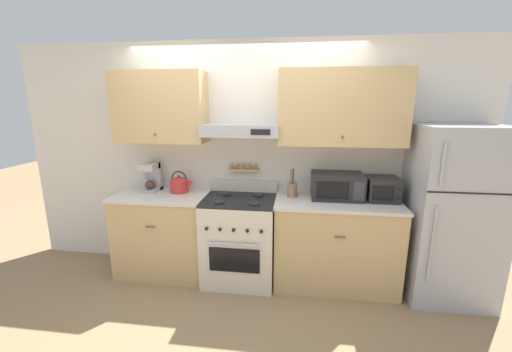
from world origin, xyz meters
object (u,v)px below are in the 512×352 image
utensil_crock (292,189)px  coffee_maker (152,176)px  stove_range (240,239)px  tea_kettle (179,184)px  microwave (337,186)px  refrigerator (452,214)px  toaster_oven (382,189)px

utensil_crock → coffee_maker: bearing=178.7°
stove_range → utensil_crock: utensil_crock is taller
tea_kettle → coffee_maker: bearing=174.1°
microwave → utensil_crock: utensil_crock is taller
tea_kettle → stove_range: bearing=-10.6°
tea_kettle → utensil_crock: utensil_crock is taller
microwave → tea_kettle: bearing=-179.4°
refrigerator → coffee_maker: size_ratio=5.35×
coffee_maker → microwave: bearing=-0.5°
stove_range → toaster_oven: (1.46, 0.13, 0.58)m
tea_kettle → toaster_oven: 2.16m
tea_kettle → microwave: (1.71, 0.02, 0.04)m
coffee_maker → toaster_oven: 2.50m
coffee_maker → microwave: size_ratio=0.61×
refrigerator → utensil_crock: 1.55m
tea_kettle → microwave: microwave is taller
tea_kettle → utensil_crock: 1.25m
stove_range → refrigerator: refrigerator is taller
microwave → utensil_crock: size_ratio=1.75×
microwave → utensil_crock: 0.47m
tea_kettle → coffee_maker: 0.35m
stove_range → tea_kettle: tea_kettle is taller
refrigerator → microwave: refrigerator is taller
refrigerator → coffee_maker: (-3.12, 0.18, 0.24)m
toaster_oven → stove_range: bearing=-174.9°
stove_range → toaster_oven: bearing=5.1°
microwave → utensil_crock: (-0.46, -0.02, -0.05)m
stove_range → toaster_oven: size_ratio=3.18×
coffee_maker → utensil_crock: bearing=-1.3°
refrigerator → coffee_maker: bearing=176.6°
stove_range → tea_kettle: size_ratio=4.10×
refrigerator → toaster_oven: (-0.62, 0.15, 0.19)m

